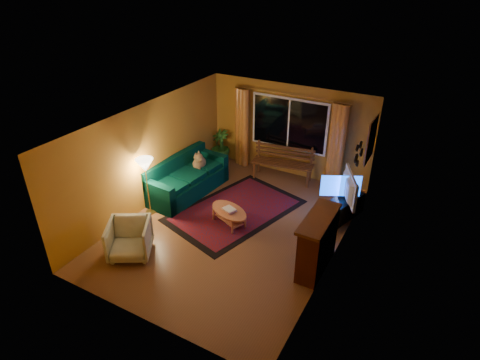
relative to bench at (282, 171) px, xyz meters
The scene contains 22 objects.
floor 2.56m from the bench, 91.16° to the right, with size 4.50×6.00×0.02m, color brown.
ceiling 3.41m from the bench, 91.16° to the right, with size 4.50×6.00×0.02m, color white.
wall_back 1.11m from the bench, 96.35° to the left, with size 4.50×0.02×2.50m, color #B97E29.
wall_left 3.58m from the bench, 132.22° to the right, with size 0.02×6.00×2.50m, color #B97E29.
wall_right 3.52m from the bench, 49.08° to the right, with size 0.02×6.00×2.50m, color #B97E29.
window 1.27m from the bench, 97.38° to the left, with size 2.00×0.02×1.30m, color black.
curtain_rod 2.04m from the bench, 98.31° to the left, with size 0.03×0.03×3.20m, color #BF8C3F.
curtain_left 1.69m from the bench, 166.66° to the left, with size 0.36×0.36×2.24m, color orange.
curtain_right 1.60m from the bench, 14.36° to the left, with size 0.36×0.36×2.24m, color orange.
bench is the anchor object (origin of this frame).
potted_plant 2.07m from the bench, behind, with size 0.53×0.53×0.95m, color #235B1E.
sofa 2.58m from the bench, 135.43° to the right, with size 0.97×2.27×0.92m, color black.
dog 2.25m from the bench, 144.01° to the right, with size 0.34×0.47×0.51m, color olive, non-canonical shape.
armchair 4.59m from the bench, 107.65° to the right, with size 0.80×0.75×0.83m, color beige.
floor_lamp 3.66m from the bench, 124.43° to the right, with size 0.23×0.23×1.39m, color #BF8C3F.
rug 2.00m from the bench, 99.82° to the right, with size 1.95×3.09×0.02m, color #7B0701.
coffee_table 2.50m from the bench, 94.46° to the right, with size 1.01×1.01×0.37m, color #B7663F.
tv_console 2.21m from the bench, 28.27° to the right, with size 0.40×1.21×0.50m, color black.
television 2.29m from the bench, 28.27° to the right, with size 1.12×0.15×0.64m, color black.
fireplace 3.57m from the bench, 55.86° to the right, with size 0.40×1.20×1.10m, color maroon.
mirror_cluster 2.94m from the bench, 30.03° to the right, with size 0.06×0.60×0.56m, color black, non-canonical shape.
painting 2.59m from the bench, ahead, with size 0.04×0.76×0.96m, color #C74518.
Camera 1 is at (3.68, -6.36, 5.24)m, focal length 30.00 mm.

